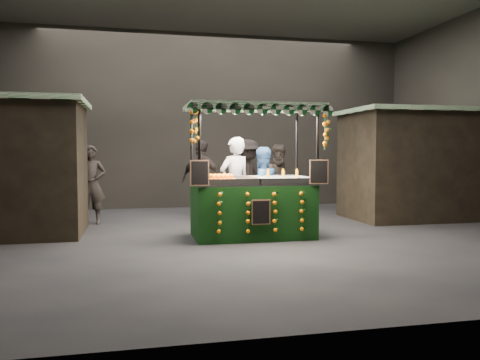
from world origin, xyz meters
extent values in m
plane|color=black|center=(0.00, 0.00, 0.00)|extent=(12.00, 12.00, 0.00)
cube|color=black|center=(0.00, 5.00, 2.50)|extent=(12.00, 0.10, 5.00)
cube|color=black|center=(0.00, -5.00, 2.50)|extent=(12.00, 0.10, 5.00)
cube|color=black|center=(-4.40, 1.00, 1.25)|extent=(2.80, 2.00, 2.50)
cube|color=#104B1A|center=(-4.40, 1.00, 2.55)|extent=(3.00, 2.20, 0.10)
cube|color=black|center=(4.40, 1.50, 1.25)|extent=(2.80, 2.00, 2.50)
cube|color=#104B1A|center=(4.40, 1.50, 2.55)|extent=(3.00, 2.20, 0.10)
cube|color=black|center=(0.13, -0.19, 0.50)|extent=(2.18, 1.19, 0.99)
cube|color=silver|center=(0.13, -0.19, 1.01)|extent=(2.18, 1.19, 0.04)
cylinder|color=black|center=(-0.93, -0.75, 1.19)|extent=(0.05, 0.05, 2.38)
cylinder|color=black|center=(1.19, -0.75, 1.19)|extent=(0.05, 0.05, 2.38)
cylinder|color=black|center=(-0.93, 0.37, 1.19)|extent=(0.05, 0.05, 2.38)
cylinder|color=black|center=(1.19, 0.37, 1.19)|extent=(0.05, 0.05, 2.38)
cube|color=#104B1A|center=(0.13, -0.19, 2.42)|extent=(2.43, 1.44, 0.08)
cube|color=silver|center=(0.72, -0.19, 1.07)|extent=(0.97, 1.07, 0.08)
cube|color=black|center=(-0.94, -0.81, 1.24)|extent=(0.33, 0.09, 0.44)
cube|color=black|center=(1.20, -0.81, 1.24)|extent=(0.33, 0.09, 0.44)
cube|color=black|center=(0.13, -0.82, 0.54)|extent=(0.34, 0.02, 0.44)
imported|color=slate|center=(-0.03, 0.63, 0.94)|extent=(0.81, 0.68, 1.89)
imported|color=navy|center=(0.52, 0.64, 0.85)|extent=(0.95, 0.82, 1.69)
imported|color=black|center=(-2.95, 2.19, 0.88)|extent=(0.66, 0.45, 1.75)
imported|color=#292421|center=(1.35, 2.00, 0.88)|extent=(0.87, 0.68, 1.77)
imported|color=black|center=(-0.44, 2.45, 0.93)|extent=(1.15, 1.02, 1.87)
imported|color=#282221|center=(0.99, 3.74, 0.96)|extent=(1.43, 1.20, 1.93)
imported|color=black|center=(-4.50, 2.92, 0.80)|extent=(0.81, 0.56, 1.60)
camera|label=1|loc=(-2.03, -8.90, 1.59)|focal=36.15mm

